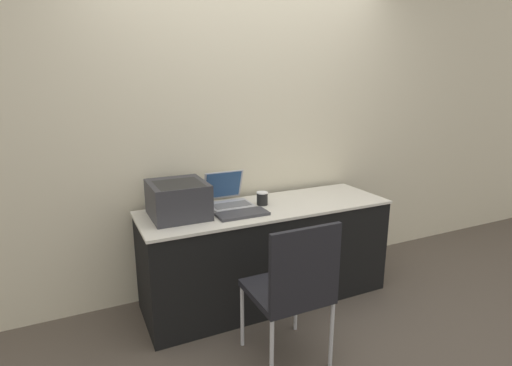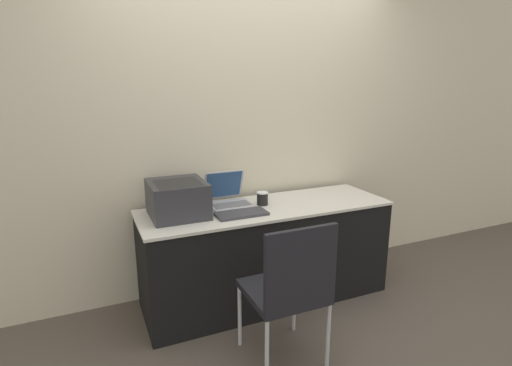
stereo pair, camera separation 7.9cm
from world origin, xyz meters
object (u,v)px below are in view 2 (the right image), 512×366
Objects in this scene: printer at (178,198)px; coffee_cup at (262,198)px; chair at (290,285)px; laptop_left at (228,198)px; external_keyboard at (242,214)px.

coffee_cup is at bearing -0.49° from printer.
coffee_cup is 0.87m from chair.
printer reaches higher than coffee_cup.
chair is at bearing -61.05° from printer.
laptop_left is 0.26m from coffee_cup.
external_keyboard is 3.65× the size of coffee_cup.
coffee_cup is (0.23, -0.11, -0.00)m from laptop_left.
printer is 0.99m from chair.
external_keyboard is at bearing 93.60° from chair.
coffee_cup is 0.11× the size of chair.
external_keyboard is (0.41, -0.17, -0.12)m from printer.
coffee_cup is (0.24, 0.16, 0.04)m from external_keyboard.
printer reaches higher than chair.
printer is 4.06× the size of coffee_cup.
external_keyboard is 0.29m from coffee_cup.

